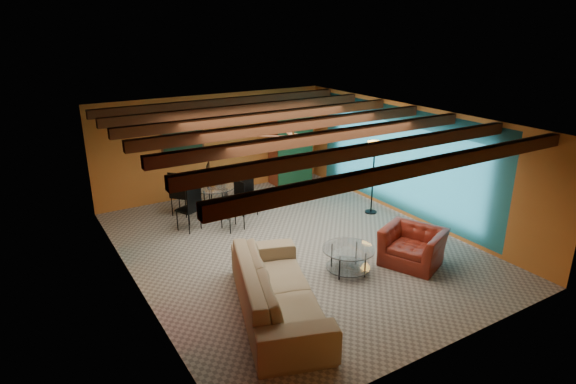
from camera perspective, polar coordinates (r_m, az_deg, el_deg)
room at (r=9.54m, az=0.28°, el=6.71°), size 6.52×8.01×2.71m
sofa at (r=7.85m, az=-1.21°, el=-11.48°), size 2.06×3.20×0.87m
armchair at (r=9.70m, az=14.56°, el=-6.27°), size 1.34×1.41×0.72m
coffee_table at (r=9.19m, az=7.14°, el=-8.02°), size 1.25×1.25×0.50m
dining_table at (r=11.58m, az=-8.83°, el=-0.44°), size 2.55×2.55×1.13m
armoire at (r=13.95m, az=0.25°, el=5.16°), size 1.17×0.62×2.01m
floor_lamp at (r=11.83m, az=10.04°, el=1.67°), size 0.43×0.43×1.81m
ceiling_fan at (r=9.45m, az=0.63°, el=6.58°), size 1.50×1.50×0.44m
painting at (r=12.74m, az=-12.41°, el=6.28°), size 1.05×0.03×0.65m
potted_plant at (r=13.69m, az=0.26°, el=10.15°), size 0.51×0.48×0.45m
vase at (r=11.37m, az=-9.00°, el=2.69°), size 0.19×0.19×0.20m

